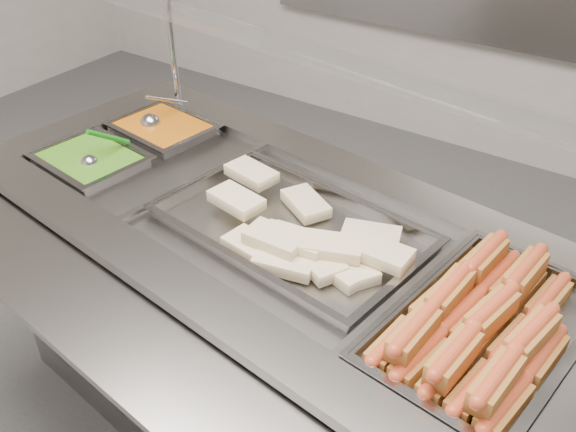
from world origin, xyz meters
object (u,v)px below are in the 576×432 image
Objects in this scene: pan_hotdogs at (484,339)px; pan_wraps at (291,233)px; steam_counter at (276,336)px; serving_spoon at (93,159)px; ladle at (152,122)px; sneeze_guard at (330,64)px.

pan_wraps is at bearing 172.67° from pan_hotdogs.
steam_counter is 11.00× the size of serving_spoon.
pan_wraps is at bearing -17.28° from ladle.
pan_hotdogs is at bearing -7.33° from steam_counter.
sneeze_guard is at bearing 82.67° from steam_counter.
serving_spoon is (-0.59, -0.26, -0.32)m from sneeze_guard.
ladle is 0.26m from serving_spoon.
sneeze_guard reaches higher than pan_wraps.
ladle is (-0.62, 0.00, -0.32)m from sneeze_guard.
serving_spoon reaches higher than pan_hotdogs.
steam_counter is 0.70m from serving_spoon.
pan_wraps is 0.68m from ladle.
sneeze_guard is at bearing 98.02° from pan_wraps.
serving_spoon reaches higher than pan_wraps.
sneeze_guard is 9.34× the size of serving_spoon.
pan_hotdogs is 1.18m from ladle.
ladle is at bearing 161.87° from steam_counter.
pan_hotdogs is 1.12m from serving_spoon.
pan_hotdogs is (0.53, -0.27, -0.36)m from sneeze_guard.
pan_wraps is 4.05× the size of serving_spoon.
pan_hotdogs is 0.51m from pan_wraps.
sneeze_guard reaches higher than steam_counter.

